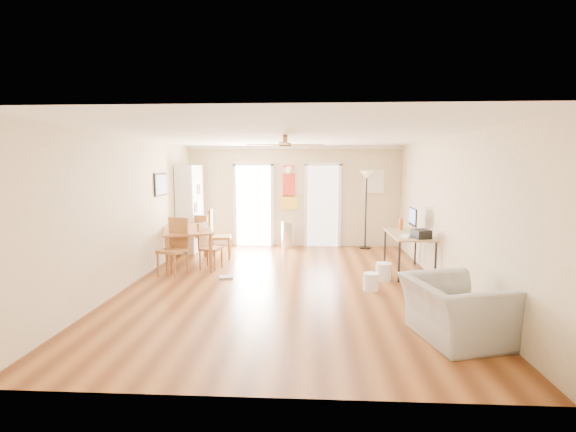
# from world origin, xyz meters

# --- Properties ---
(floor) EXTENTS (7.00, 7.00, 0.00)m
(floor) POSITION_xyz_m (0.00, 0.00, 0.00)
(floor) COLOR brown
(floor) RESTS_ON ground
(ceiling) EXTENTS (5.50, 7.00, 0.00)m
(ceiling) POSITION_xyz_m (0.00, 0.00, 2.60)
(ceiling) COLOR silver
(ceiling) RESTS_ON floor
(wall_back) EXTENTS (5.50, 0.04, 2.60)m
(wall_back) POSITION_xyz_m (0.00, 3.50, 1.30)
(wall_back) COLOR beige
(wall_back) RESTS_ON floor
(wall_front) EXTENTS (5.50, 0.04, 2.60)m
(wall_front) POSITION_xyz_m (0.00, -3.50, 1.30)
(wall_front) COLOR beige
(wall_front) RESTS_ON floor
(wall_left) EXTENTS (0.04, 7.00, 2.60)m
(wall_left) POSITION_xyz_m (-2.75, 0.00, 1.30)
(wall_left) COLOR beige
(wall_left) RESTS_ON floor
(wall_right) EXTENTS (0.04, 7.00, 2.60)m
(wall_right) POSITION_xyz_m (2.75, 0.00, 1.30)
(wall_right) COLOR beige
(wall_right) RESTS_ON floor
(crown_molding) EXTENTS (5.50, 7.00, 0.08)m
(crown_molding) POSITION_xyz_m (0.00, 0.00, 2.56)
(crown_molding) COLOR white
(crown_molding) RESTS_ON wall_back
(kitchen_doorway) EXTENTS (0.90, 0.10, 2.10)m
(kitchen_doorway) POSITION_xyz_m (-1.05, 3.48, 1.05)
(kitchen_doorway) COLOR white
(kitchen_doorway) RESTS_ON wall_back
(bathroom_doorway) EXTENTS (0.80, 0.10, 2.10)m
(bathroom_doorway) POSITION_xyz_m (0.75, 3.48, 1.05)
(bathroom_doorway) COLOR white
(bathroom_doorway) RESTS_ON wall_back
(wall_decal) EXTENTS (0.46, 0.03, 1.10)m
(wall_decal) POSITION_xyz_m (-0.13, 3.48, 1.55)
(wall_decal) COLOR red
(wall_decal) RESTS_ON wall_back
(ac_grille) EXTENTS (0.50, 0.04, 0.60)m
(ac_grille) POSITION_xyz_m (2.05, 3.47, 1.70)
(ac_grille) COLOR white
(ac_grille) RESTS_ON wall_back
(framed_poster) EXTENTS (0.04, 0.66, 0.48)m
(framed_poster) POSITION_xyz_m (-2.73, 1.40, 1.70)
(framed_poster) COLOR black
(framed_poster) RESTS_ON wall_left
(ceiling_fan) EXTENTS (1.24, 1.24, 0.20)m
(ceiling_fan) POSITION_xyz_m (0.00, -0.30, 2.43)
(ceiling_fan) COLOR #593819
(ceiling_fan) RESTS_ON ceiling
(bookshelf) EXTENTS (0.69, 1.03, 2.11)m
(bookshelf) POSITION_xyz_m (-2.52, 2.74, 1.05)
(bookshelf) COLOR white
(bookshelf) RESTS_ON floor
(dining_table) EXTENTS (1.40, 1.79, 0.79)m
(dining_table) POSITION_xyz_m (-2.15, 1.30, 0.39)
(dining_table) COLOR brown
(dining_table) RESTS_ON floor
(dining_chair_right_a) EXTENTS (0.52, 0.52, 1.11)m
(dining_chair_right_a) POSITION_xyz_m (-1.60, 1.95, 0.55)
(dining_chair_right_a) COLOR olive
(dining_chair_right_a) RESTS_ON floor
(dining_chair_right_b) EXTENTS (0.46, 0.46, 0.94)m
(dining_chair_right_b) POSITION_xyz_m (-1.60, 1.04, 0.47)
(dining_chair_right_b) COLOR brown
(dining_chair_right_b) RESTS_ON floor
(dining_chair_near) EXTENTS (0.57, 0.57, 1.08)m
(dining_chair_near) POSITION_xyz_m (-2.21, 0.50, 0.54)
(dining_chair_near) COLOR #A56C35
(dining_chair_near) RESTS_ON floor
(dining_chair_far) EXTENTS (0.47, 0.47, 0.93)m
(dining_chair_far) POSITION_xyz_m (-2.12, 2.53, 0.46)
(dining_chair_far) COLOR #A66935
(dining_chair_far) RESTS_ON floor
(trash_can) EXTENTS (0.39, 0.39, 0.69)m
(trash_can) POSITION_xyz_m (-0.15, 3.17, 0.34)
(trash_can) COLOR silver
(trash_can) RESTS_ON floor
(torchiere_lamp) EXTENTS (0.38, 0.38, 1.97)m
(torchiere_lamp) POSITION_xyz_m (1.83, 3.25, 0.98)
(torchiere_lamp) COLOR black
(torchiere_lamp) RESTS_ON floor
(computer_desk) EXTENTS (0.72, 1.44, 0.77)m
(computer_desk) POSITION_xyz_m (2.34, 0.92, 0.39)
(computer_desk) COLOR tan
(computer_desk) RESTS_ON floor
(imac) EXTENTS (0.15, 0.52, 0.48)m
(imac) POSITION_xyz_m (2.47, 1.16, 1.01)
(imac) COLOR black
(imac) RESTS_ON computer_desk
(keyboard) EXTENTS (0.25, 0.43, 0.02)m
(keyboard) POSITION_xyz_m (2.20, 0.62, 0.78)
(keyboard) COLOR white
(keyboard) RESTS_ON computer_desk
(printer) EXTENTS (0.34, 0.37, 0.16)m
(printer) POSITION_xyz_m (2.45, 0.47, 0.85)
(printer) COLOR black
(printer) RESTS_ON computer_desk
(orange_bottle) EXTENTS (0.09, 0.09, 0.24)m
(orange_bottle) POSITION_xyz_m (2.30, 1.45, 0.89)
(orange_bottle) COLOR #D94E13
(orange_bottle) RESTS_ON computer_desk
(wastebasket_a) EXTENTS (0.34, 0.34, 0.33)m
(wastebasket_a) POSITION_xyz_m (1.76, 0.34, 0.16)
(wastebasket_a) COLOR silver
(wastebasket_a) RESTS_ON floor
(wastebasket_b) EXTENTS (0.31, 0.31, 0.29)m
(wastebasket_b) POSITION_xyz_m (1.45, -0.25, 0.15)
(wastebasket_b) COLOR white
(wastebasket_b) RESTS_ON floor
(floor_cloth) EXTENTS (0.28, 0.23, 0.04)m
(floor_cloth) POSITION_xyz_m (-1.14, 0.34, 0.02)
(floor_cloth) COLOR #9D9D98
(floor_cloth) RESTS_ON floor
(armchair) EXTENTS (1.22, 1.32, 0.73)m
(armchair) POSITION_xyz_m (2.15, -2.13, 0.36)
(armchair) COLOR #9E9D99
(armchair) RESTS_ON floor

